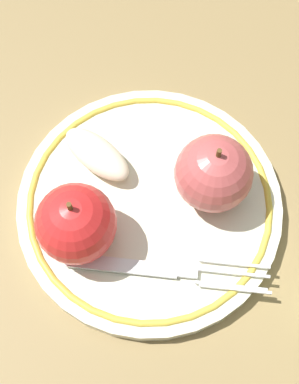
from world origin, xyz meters
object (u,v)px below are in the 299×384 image
object	(u,v)px
apple_second_whole	(214,174)
plate	(149,205)
apple_red_whole	(76,224)
fork	(161,270)
apple_slice_front	(97,154)

from	to	relation	value
apple_second_whole	plate	bearing A→B (deg)	139.40
apple_red_whole	apple_second_whole	distance (m)	0.12
plate	apple_second_whole	distance (m)	0.07
apple_second_whole	fork	world-z (taller)	apple_second_whole
apple_red_whole	apple_slice_front	size ratio (longest dim) A/B	1.05
plate	apple_second_whole	xyz separation A→B (m)	(0.04, -0.04, 0.04)
apple_second_whole	apple_slice_front	xyz separation A→B (m)	(-0.04, 0.10, -0.02)
plate	fork	distance (m)	0.06
plate	fork	xyz separation A→B (m)	(-0.04, -0.05, 0.01)
apple_slice_front	fork	xyz separation A→B (m)	(-0.05, -0.11, -0.01)
plate	fork	bearing A→B (deg)	-133.48
apple_slice_front	fork	distance (m)	0.12
apple_second_whole	fork	bearing A→B (deg)	-172.93
apple_red_whole	apple_slice_front	world-z (taller)	apple_red_whole
plate	apple_red_whole	size ratio (longest dim) A/B	3.16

